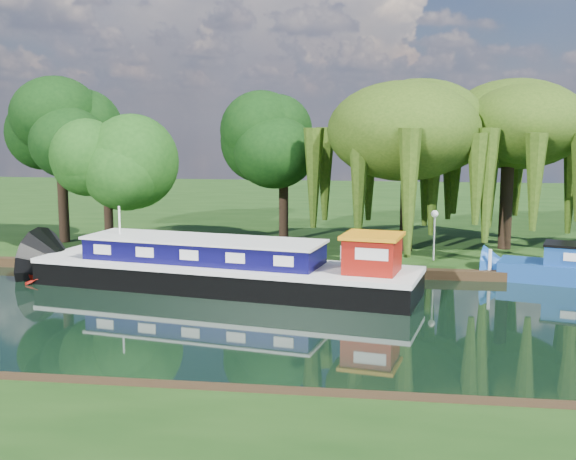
# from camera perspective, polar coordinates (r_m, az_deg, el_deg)

# --- Properties ---
(ground) EXTENTS (120.00, 120.00, 0.00)m
(ground) POSITION_cam_1_polar(r_m,az_deg,el_deg) (27.12, 11.58, -7.45)
(ground) COLOR black
(far_bank) EXTENTS (120.00, 52.00, 0.45)m
(far_bank) POSITION_cam_1_polar(r_m,az_deg,el_deg) (60.49, 9.67, 1.61)
(far_bank) COLOR black
(far_bank) RESTS_ON ground
(dutch_barge) EXTENTS (17.85, 7.03, 3.68)m
(dutch_barge) POSITION_cam_1_polar(r_m,az_deg,el_deg) (32.22, -4.92, -3.09)
(dutch_barge) COLOR black
(dutch_barge) RESTS_ON ground
(red_dinghy) EXTENTS (3.81, 3.16, 0.68)m
(red_dinghy) POSITION_cam_1_polar(r_m,az_deg,el_deg) (35.29, -17.49, -3.95)
(red_dinghy) COLOR maroon
(red_dinghy) RESTS_ON ground
(willow_left) EXTENTS (7.28, 7.28, 8.72)m
(willow_left) POSITION_cam_1_polar(r_m,az_deg,el_deg) (39.27, 9.50, 7.54)
(willow_left) COLOR black
(willow_left) RESTS_ON far_bank
(willow_right) EXTENTS (6.92, 6.92, 8.43)m
(willow_right) POSITION_cam_1_polar(r_m,az_deg,el_deg) (41.13, 17.06, 7.06)
(willow_right) COLOR black
(willow_right) RESTS_ON far_bank
(tree_far_left) EXTENTS (4.40, 4.40, 7.10)m
(tree_far_left) POSITION_cam_1_polar(r_m,az_deg,el_deg) (39.66, -14.14, 5.29)
(tree_far_left) COLOR black
(tree_far_left) RESTS_ON far_bank
(tree_far_back) EXTENTS (5.09, 5.09, 8.56)m
(tree_far_back) POSITION_cam_1_polar(r_m,az_deg,el_deg) (43.62, -17.55, 6.87)
(tree_far_back) COLOR black
(tree_far_back) RESTS_ON far_bank
(tree_far_mid) EXTENTS (4.86, 4.86, 7.95)m
(tree_far_mid) POSITION_cam_1_polar(r_m,az_deg,el_deg) (41.87, -0.35, 6.55)
(tree_far_mid) COLOR black
(tree_far_mid) RESTS_ON far_bank
(lamppost) EXTENTS (0.36, 0.36, 2.56)m
(lamppost) POSITION_cam_1_polar(r_m,az_deg,el_deg) (36.94, 11.50, 0.63)
(lamppost) COLOR silver
(lamppost) RESTS_ON far_bank
(mooring_posts) EXTENTS (19.16, 0.16, 1.00)m
(mooring_posts) POSITION_cam_1_polar(r_m,az_deg,el_deg) (35.05, 9.99, -2.18)
(mooring_posts) COLOR silver
(mooring_posts) RESTS_ON far_bank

